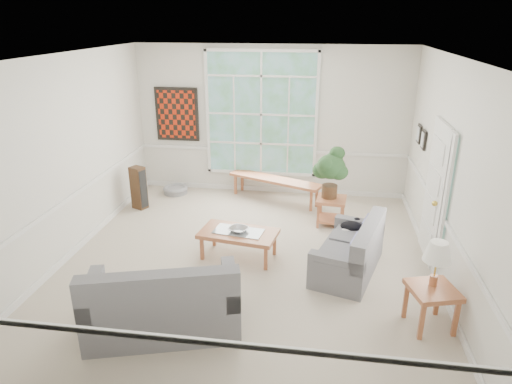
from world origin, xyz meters
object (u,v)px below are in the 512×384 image
loveseat_front (163,294)px  side_table (430,307)px  coffee_table (239,244)px  end_table (331,211)px  loveseat_right (348,246)px

loveseat_front → side_table: size_ratio=3.28×
loveseat_front → side_table: bearing=-7.3°
coffee_table → side_table: size_ratio=2.18×
loveseat_front → end_table: (1.97, 3.22, -0.22)m
end_table → coffee_table: bearing=-135.0°
loveseat_front → end_table: bearing=42.5°
loveseat_right → loveseat_front: (-2.20, -1.66, 0.08)m
coffee_table → side_table: 2.88m
loveseat_right → loveseat_front: 2.76m
loveseat_right → side_table: (0.91, -1.17, -0.13)m
coffee_table → end_table: end_table is taller
coffee_table → loveseat_front: bearing=-98.1°
loveseat_right → loveseat_front: size_ratio=0.83×
loveseat_right → end_table: bearing=115.3°
loveseat_right → end_table: size_ratio=2.89×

